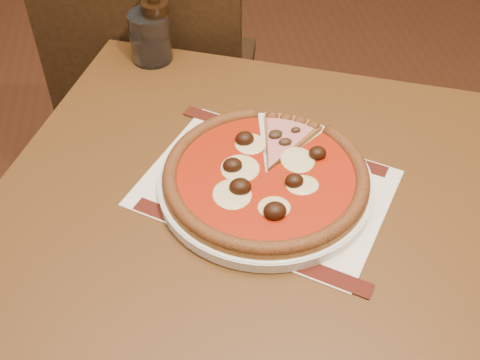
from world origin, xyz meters
The scene contains 8 objects.
table centered at (0.11, -0.66, 0.65)m, with size 1.05×1.05×0.75m.
chair_far centered at (-0.01, 0.00, 0.55)m, with size 0.56×0.56×0.97m.
placemat centered at (0.15, -0.63, 0.75)m, with size 0.39×0.28×0.00m, color white.
plate centered at (0.15, -0.63, 0.76)m, with size 0.35×0.35×0.02m, color white.
pizza centered at (0.15, -0.63, 0.78)m, with size 0.33×0.33×0.04m.
ham_slice centered at (0.21, -0.55, 0.78)m, with size 0.11×0.15×0.02m.
water_glass centered at (-0.01, -0.22, 0.80)m, with size 0.08×0.08×0.10m, color white.
bottle centered at (0.00, -0.22, 0.82)m, with size 0.05×0.05×0.18m.
Camera 1 is at (0.00, -1.31, 1.44)m, focal length 45.00 mm.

